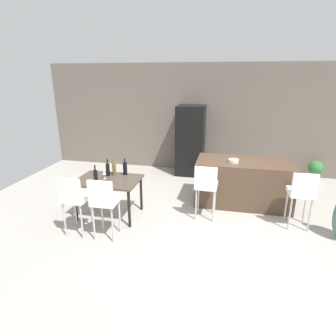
# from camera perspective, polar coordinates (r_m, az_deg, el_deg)

# --- Properties ---
(ground_plane) EXTENTS (10.00, 10.00, 0.00)m
(ground_plane) POSITION_cam_1_polar(r_m,az_deg,el_deg) (5.56, 9.46, -9.64)
(ground_plane) COLOR #ADA89E
(back_wall) EXTENTS (10.00, 0.12, 2.90)m
(back_wall) POSITION_cam_1_polar(r_m,az_deg,el_deg) (7.82, 11.27, 9.65)
(back_wall) COLOR #665B51
(back_wall) RESTS_ON ground_plane
(kitchen_island) EXTENTS (1.92, 0.94, 0.92)m
(kitchen_island) POSITION_cam_1_polar(r_m,az_deg,el_deg) (6.06, 14.94, -2.83)
(kitchen_island) COLOR #4C3828
(kitchen_island) RESTS_ON ground_plane
(bar_chair_left) EXTENTS (0.41, 0.41, 1.05)m
(bar_chair_left) POSITION_cam_1_polar(r_m,az_deg,el_deg) (5.18, 7.72, -3.18)
(bar_chair_left) COLOR white
(bar_chair_left) RESTS_ON ground_plane
(bar_chair_middle) EXTENTS (0.41, 0.41, 1.05)m
(bar_chair_middle) POSITION_cam_1_polar(r_m,az_deg,el_deg) (5.32, 25.47, -4.28)
(bar_chair_middle) COLOR white
(bar_chair_middle) RESTS_ON ground_plane
(dining_table) EXTENTS (1.16, 0.82, 0.74)m
(dining_table) POSITION_cam_1_polar(r_m,az_deg,el_deg) (5.38, -11.96, -2.99)
(dining_table) COLOR #4C4238
(dining_table) RESTS_ON ground_plane
(dining_chair_near) EXTENTS (0.42, 0.42, 1.05)m
(dining_chair_near) POSITION_cam_1_polar(r_m,az_deg,el_deg) (4.86, -18.52, -5.48)
(dining_chair_near) COLOR white
(dining_chair_near) RESTS_ON ground_plane
(dining_chair_far) EXTENTS (0.41, 0.41, 1.05)m
(dining_chair_far) POSITION_cam_1_polar(r_m,az_deg,el_deg) (4.62, -12.88, -6.21)
(dining_chair_far) COLOR white
(dining_chair_far) RESTS_ON ground_plane
(wine_bottle_left) EXTENTS (0.07, 0.07, 0.32)m
(wine_bottle_left) POSITION_cam_1_polar(r_m,az_deg,el_deg) (5.51, -10.85, -0.17)
(wine_bottle_left) COLOR brown
(wine_bottle_left) RESTS_ON dining_table
(wine_bottle_far) EXTENTS (0.08, 0.08, 0.33)m
(wine_bottle_far) POSITION_cam_1_polar(r_m,az_deg,el_deg) (5.50, -8.70, -0.05)
(wine_bottle_far) COLOR black
(wine_bottle_far) RESTS_ON dining_table
(wine_bottle_right) EXTENTS (0.07, 0.07, 0.33)m
(wine_bottle_right) POSITION_cam_1_polar(r_m,az_deg,el_deg) (5.50, -12.10, -0.29)
(wine_bottle_right) COLOR black
(wine_bottle_right) RESTS_ON dining_table
(wine_bottle_near) EXTENTS (0.07, 0.07, 0.35)m
(wine_bottle_near) POSITION_cam_1_polar(r_m,az_deg,el_deg) (5.12, -14.45, -1.75)
(wine_bottle_near) COLOR black
(wine_bottle_near) RESTS_ON dining_table
(wine_glass_middle) EXTENTS (0.07, 0.07, 0.17)m
(wine_glass_middle) POSITION_cam_1_polar(r_m,az_deg,el_deg) (5.30, -18.39, -1.56)
(wine_glass_middle) COLOR silver
(wine_glass_middle) RESTS_ON dining_table
(wine_glass_end) EXTENTS (0.07, 0.07, 0.17)m
(wine_glass_end) POSITION_cam_1_polar(r_m,az_deg,el_deg) (5.36, -12.80, -0.85)
(wine_glass_end) COLOR silver
(wine_glass_end) RESTS_ON dining_table
(refrigerator) EXTENTS (0.72, 0.68, 1.84)m
(refrigerator) POSITION_cam_1_polar(r_m,az_deg,el_deg) (7.55, 4.57, 5.55)
(refrigerator) COLOR black
(refrigerator) RESTS_ON ground_plane
(fruit_bowl) EXTENTS (0.20, 0.20, 0.07)m
(fruit_bowl) POSITION_cam_1_polar(r_m,az_deg,el_deg) (5.76, 13.14, 1.42)
(fruit_bowl) COLOR beige
(fruit_bowl) RESTS_ON kitchen_island
(potted_plant) EXTENTS (0.36, 0.36, 0.56)m
(potted_plant) POSITION_cam_1_polar(r_m,az_deg,el_deg) (7.93, 27.70, -0.37)
(potted_plant) COLOR beige
(potted_plant) RESTS_ON ground_plane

